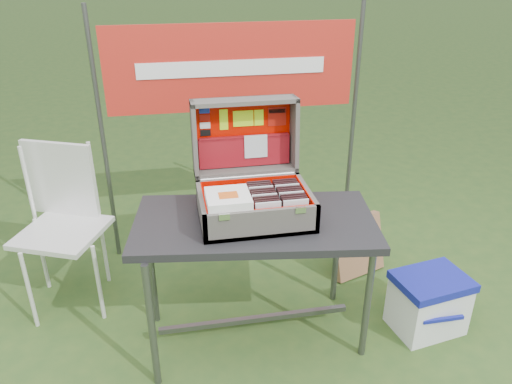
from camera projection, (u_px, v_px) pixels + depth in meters
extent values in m
plane|color=#2B4B1E|center=(265.00, 344.00, 2.77)|extent=(80.00, 80.00, 0.00)
cube|color=black|center=(255.00, 223.00, 2.51)|extent=(1.28, 0.76, 0.04)
cylinder|color=#59595B|center=(152.00, 327.00, 2.37)|extent=(0.04, 0.04, 0.72)
cylinder|color=#59595B|center=(368.00, 300.00, 2.55)|extent=(0.04, 0.04, 0.72)
cylinder|color=#59595B|center=(152.00, 269.00, 2.80)|extent=(0.04, 0.04, 0.72)
cylinder|color=#59595B|center=(337.00, 250.00, 2.98)|extent=(0.04, 0.04, 0.72)
cube|color=#59595B|center=(255.00, 319.00, 2.78)|extent=(1.06, 0.03, 0.03)
cube|color=#5E5A51|center=(255.00, 217.00, 2.50)|extent=(0.55, 0.39, 0.02)
cube|color=#5E5A51|center=(262.00, 224.00, 2.31)|extent=(0.55, 0.02, 0.15)
cube|color=#5E5A51|center=(249.00, 190.00, 2.64)|extent=(0.55, 0.02, 0.15)
cube|color=#5E5A51|center=(202.00, 211.00, 2.43)|extent=(0.02, 0.39, 0.15)
cube|color=#5E5A51|center=(307.00, 202.00, 2.52)|extent=(0.02, 0.39, 0.15)
cube|color=red|center=(255.00, 215.00, 2.50)|extent=(0.51, 0.35, 0.01)
cube|color=silver|center=(224.00, 217.00, 2.24)|extent=(0.05, 0.01, 0.03)
cube|color=silver|center=(301.00, 210.00, 2.30)|extent=(0.05, 0.01, 0.03)
cylinder|color=silver|center=(248.00, 176.00, 2.62)|extent=(0.50, 0.02, 0.02)
cube|color=#5E5A51|center=(243.00, 133.00, 2.67)|extent=(0.55, 0.05, 0.39)
cube|color=#5E5A51|center=(244.00, 101.00, 2.54)|extent=(0.55, 0.15, 0.03)
cube|color=#5E5A51|center=(246.00, 170.00, 2.68)|extent=(0.55, 0.15, 0.03)
cube|color=#5E5A51|center=(194.00, 140.00, 2.57)|extent=(0.02, 0.18, 0.40)
cube|color=#5E5A51|center=(294.00, 133.00, 2.65)|extent=(0.02, 0.18, 0.40)
cube|color=red|center=(243.00, 134.00, 2.66)|extent=(0.50, 0.03, 0.35)
cube|color=red|center=(262.00, 221.00, 2.32)|extent=(0.51, 0.01, 0.13)
cube|color=red|center=(249.00, 189.00, 2.62)|extent=(0.51, 0.01, 0.13)
cube|color=red|center=(204.00, 209.00, 2.43)|extent=(0.01, 0.35, 0.13)
cube|color=red|center=(304.00, 200.00, 2.51)|extent=(0.01, 0.35, 0.13)
cube|color=maroon|center=(244.00, 151.00, 2.67)|extent=(0.49, 0.04, 0.16)
cube|color=maroon|center=(244.00, 138.00, 2.64)|extent=(0.48, 0.02, 0.02)
cube|color=silver|center=(256.00, 146.00, 2.65)|extent=(0.12, 0.02, 0.12)
cube|color=#1933B2|center=(204.00, 110.00, 2.56)|extent=(0.05, 0.01, 0.03)
cube|color=#A2140A|center=(205.00, 118.00, 2.58)|extent=(0.05, 0.01, 0.03)
cube|color=white|center=(205.00, 125.00, 2.59)|extent=(0.05, 0.01, 0.03)
cube|color=black|center=(206.00, 133.00, 2.61)|extent=(0.05, 0.01, 0.03)
cube|color=#BAF017|center=(224.00, 120.00, 2.60)|extent=(0.04, 0.01, 0.11)
cube|color=#BAF017|center=(243.00, 119.00, 2.62)|extent=(0.11, 0.01, 0.08)
cube|color=#BAF017|center=(259.00, 118.00, 2.63)|extent=(0.05, 0.01, 0.08)
cube|color=#A2140A|center=(277.00, 117.00, 2.65)|extent=(0.10, 0.01, 0.10)
cube|color=black|center=(277.00, 111.00, 2.64)|extent=(0.09, 0.00, 0.02)
cube|color=silver|center=(268.00, 216.00, 2.34)|extent=(0.12, 0.01, 0.14)
cube|color=black|center=(267.00, 213.00, 2.36)|extent=(0.12, 0.01, 0.14)
cube|color=black|center=(266.00, 211.00, 2.38)|extent=(0.12, 0.01, 0.14)
cube|color=black|center=(265.00, 209.00, 2.40)|extent=(0.12, 0.01, 0.14)
cube|color=silver|center=(264.00, 207.00, 2.41)|extent=(0.12, 0.01, 0.14)
cube|color=black|center=(264.00, 205.00, 2.43)|extent=(0.12, 0.01, 0.14)
cube|color=black|center=(263.00, 203.00, 2.45)|extent=(0.12, 0.01, 0.14)
cube|color=black|center=(262.00, 201.00, 2.47)|extent=(0.12, 0.01, 0.14)
cube|color=silver|center=(261.00, 199.00, 2.49)|extent=(0.12, 0.01, 0.14)
cube|color=black|center=(260.00, 197.00, 2.51)|extent=(0.12, 0.01, 0.14)
cube|color=black|center=(259.00, 195.00, 2.53)|extent=(0.12, 0.01, 0.14)
cube|color=black|center=(258.00, 193.00, 2.55)|extent=(0.12, 0.01, 0.14)
cube|color=silver|center=(296.00, 213.00, 2.36)|extent=(0.12, 0.01, 0.14)
cube|color=black|center=(294.00, 211.00, 2.38)|extent=(0.12, 0.01, 0.14)
cube|color=black|center=(293.00, 209.00, 2.40)|extent=(0.12, 0.01, 0.14)
cube|color=black|center=(292.00, 207.00, 2.42)|extent=(0.12, 0.01, 0.14)
cube|color=silver|center=(291.00, 205.00, 2.44)|extent=(0.12, 0.01, 0.14)
cube|color=black|center=(290.00, 203.00, 2.46)|extent=(0.12, 0.01, 0.14)
cube|color=black|center=(289.00, 201.00, 2.47)|extent=(0.12, 0.01, 0.14)
cube|color=black|center=(288.00, 199.00, 2.49)|extent=(0.12, 0.01, 0.14)
cube|color=silver|center=(287.00, 197.00, 2.51)|extent=(0.12, 0.01, 0.14)
cube|color=black|center=(286.00, 195.00, 2.53)|extent=(0.12, 0.01, 0.14)
cube|color=black|center=(285.00, 193.00, 2.55)|extent=(0.12, 0.01, 0.14)
cube|color=black|center=(284.00, 191.00, 2.57)|extent=(0.12, 0.01, 0.14)
cube|color=white|center=(228.00, 201.00, 2.35)|extent=(0.21, 0.21, 0.00)
cube|color=white|center=(228.00, 201.00, 2.35)|extent=(0.21, 0.21, 0.00)
cube|color=white|center=(228.00, 200.00, 2.35)|extent=(0.21, 0.21, 0.00)
cube|color=white|center=(228.00, 199.00, 2.35)|extent=(0.21, 0.21, 0.00)
cube|color=white|center=(228.00, 198.00, 2.34)|extent=(0.21, 0.21, 0.00)
cube|color=white|center=(228.00, 197.00, 2.34)|extent=(0.21, 0.21, 0.00)
cube|color=white|center=(228.00, 196.00, 2.34)|extent=(0.21, 0.21, 0.00)
cube|color=white|center=(228.00, 195.00, 2.34)|extent=(0.21, 0.21, 0.00)
cube|color=#D85919|center=(228.00, 195.00, 2.33)|extent=(0.09, 0.07, 0.00)
cube|color=white|center=(428.00, 306.00, 2.83)|extent=(0.42, 0.34, 0.30)
cube|color=navy|center=(432.00, 281.00, 2.76)|extent=(0.44, 0.36, 0.05)
cube|color=navy|center=(443.00, 319.00, 2.68)|extent=(0.23, 0.02, 0.02)
cube|color=silver|center=(62.00, 232.00, 2.89)|extent=(0.58, 0.58, 0.03)
cube|color=silver|center=(61.00, 179.00, 2.97)|extent=(0.42, 0.20, 0.47)
cylinder|color=silver|center=(29.00, 291.00, 2.80)|extent=(0.02, 0.02, 0.50)
cylinder|color=silver|center=(99.00, 283.00, 2.87)|extent=(0.02, 0.02, 0.50)
cylinder|color=silver|center=(42.00, 254.00, 3.14)|extent=(0.02, 0.02, 0.50)
cylinder|color=silver|center=(104.00, 248.00, 3.20)|extent=(0.02, 0.02, 0.50)
cylinder|color=silver|center=(27.00, 183.00, 2.94)|extent=(0.02, 0.02, 0.47)
cylinder|color=silver|center=(94.00, 178.00, 3.01)|extent=(0.02, 0.02, 0.47)
cube|color=brown|center=(357.00, 246.00, 3.32)|extent=(0.41, 0.28, 0.40)
cylinder|color=#59595B|center=(103.00, 142.00, 3.23)|extent=(0.03, 0.03, 1.70)
cylinder|color=#59595B|center=(353.00, 127.00, 3.51)|extent=(0.03, 0.03, 1.70)
cube|color=#B12118|center=(232.00, 68.00, 3.16)|extent=(1.60, 0.02, 0.55)
cube|color=white|center=(232.00, 68.00, 3.15)|extent=(1.20, 0.00, 0.10)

